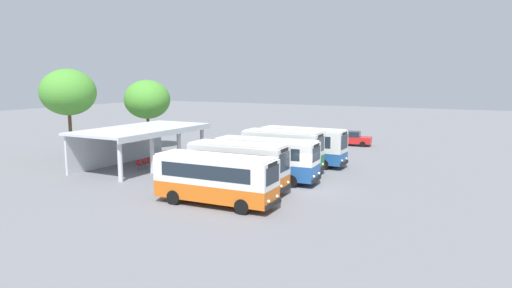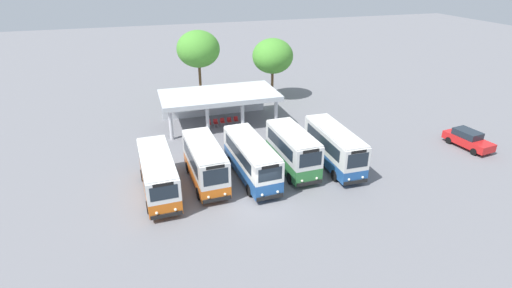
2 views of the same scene
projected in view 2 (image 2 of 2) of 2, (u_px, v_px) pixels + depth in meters
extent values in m
plane|color=slate|center=(261.00, 205.00, 28.14)|extent=(180.00, 180.00, 0.00)
cylinder|color=black|center=(179.00, 202.00, 27.70)|extent=(0.25, 0.91, 0.90)
cylinder|color=black|center=(148.00, 207.00, 27.07)|extent=(0.25, 0.91, 0.90)
cylinder|color=black|center=(170.00, 171.00, 31.73)|extent=(0.25, 0.91, 0.90)
cylinder|color=black|center=(142.00, 175.00, 31.10)|extent=(0.25, 0.91, 0.90)
cube|color=orange|center=(159.00, 183.00, 29.22)|extent=(2.48, 7.67, 1.01)
cube|color=white|center=(157.00, 167.00, 28.68)|extent=(2.48, 7.67, 1.57)
cube|color=white|center=(156.00, 157.00, 28.32)|extent=(2.41, 7.44, 0.12)
cube|color=black|center=(167.00, 215.00, 26.10)|extent=(2.10, 0.18, 0.28)
cube|color=#1E2833|center=(164.00, 193.00, 25.42)|extent=(1.81, 0.11, 1.02)
cube|color=black|center=(163.00, 185.00, 25.16)|extent=(1.33, 0.10, 0.24)
cube|color=#1E2833|center=(172.00, 164.00, 29.07)|extent=(0.26, 6.07, 0.86)
cube|color=#1E2833|center=(142.00, 168.00, 28.41)|extent=(0.26, 6.07, 0.86)
sphere|color=#EAEACC|center=(175.00, 210.00, 26.16)|extent=(0.20, 0.20, 0.20)
sphere|color=#EAEACC|center=(157.00, 213.00, 25.79)|extent=(0.20, 0.20, 0.20)
cylinder|color=black|center=(226.00, 189.00, 29.30)|extent=(0.26, 0.91, 0.90)
cylinder|color=black|center=(199.00, 194.00, 28.67)|extent=(0.26, 0.91, 0.90)
cylinder|color=black|center=(212.00, 164.00, 32.90)|extent=(0.26, 0.91, 0.90)
cylinder|color=black|center=(188.00, 167.00, 32.27)|extent=(0.26, 0.91, 0.90)
cube|color=orange|center=(206.00, 173.00, 30.62)|extent=(2.44, 6.88, 0.94)
cube|color=silver|center=(205.00, 157.00, 30.02)|extent=(2.44, 6.88, 1.87)
cube|color=silver|center=(204.00, 145.00, 29.60)|extent=(2.36, 6.68, 0.12)
cube|color=black|center=(217.00, 199.00, 27.82)|extent=(2.06, 0.18, 0.28)
cube|color=#1E2833|center=(216.00, 177.00, 27.11)|extent=(1.77, 0.12, 1.21)
cube|color=black|center=(215.00, 167.00, 26.79)|extent=(1.30, 0.10, 0.24)
cube|color=#1E2833|center=(218.00, 153.00, 30.41)|extent=(0.26, 5.44, 1.03)
cube|color=#1E2833|center=(190.00, 158.00, 29.76)|extent=(0.26, 5.44, 1.03)
sphere|color=#EAEACC|center=(225.00, 194.00, 27.88)|extent=(0.20, 0.20, 0.20)
sphere|color=#EAEACC|center=(209.00, 197.00, 27.52)|extent=(0.20, 0.20, 0.20)
cylinder|color=black|center=(275.00, 185.00, 29.73)|extent=(0.27, 0.91, 0.90)
cylinder|color=black|center=(249.00, 190.00, 29.08)|extent=(0.27, 0.91, 0.90)
cylinder|color=black|center=(253.00, 158.00, 33.83)|extent=(0.27, 0.91, 0.90)
cylinder|color=black|center=(230.00, 162.00, 33.18)|extent=(0.27, 0.91, 0.90)
cube|color=#23569E|center=(251.00, 167.00, 31.24)|extent=(2.59, 7.88, 1.14)
cube|color=white|center=(251.00, 152.00, 30.68)|extent=(2.59, 7.88, 1.55)
cube|color=white|center=(251.00, 142.00, 30.33)|extent=(2.51, 7.64, 0.12)
cube|color=black|center=(270.00, 197.00, 28.10)|extent=(2.05, 0.21, 0.28)
cube|color=#1E2833|center=(270.00, 174.00, 27.37)|extent=(1.77, 0.15, 1.01)
cube|color=black|center=(270.00, 167.00, 27.11)|extent=(1.30, 0.12, 0.24)
cube|color=#1E2833|center=(264.00, 149.00, 31.08)|extent=(0.39, 6.21, 0.85)
cube|color=#1E2833|center=(238.00, 153.00, 30.40)|extent=(0.39, 6.21, 0.85)
sphere|color=#EAEACC|center=(278.00, 192.00, 28.16)|extent=(0.20, 0.20, 0.20)
sphere|color=#EAEACC|center=(262.00, 195.00, 27.79)|extent=(0.20, 0.20, 0.20)
cylinder|color=black|center=(314.00, 174.00, 31.28)|extent=(0.25, 0.91, 0.90)
cylinder|color=black|center=(290.00, 178.00, 30.65)|extent=(0.25, 0.91, 0.90)
cylinder|color=black|center=(294.00, 153.00, 34.70)|extent=(0.25, 0.91, 0.90)
cylinder|color=black|center=(271.00, 157.00, 34.07)|extent=(0.25, 0.91, 0.90)
cube|color=#337F3D|center=(292.00, 159.00, 32.45)|extent=(2.42, 6.51, 1.20)
cube|color=silver|center=(293.00, 143.00, 31.83)|extent=(2.42, 6.51, 1.73)
cube|color=silver|center=(293.00, 132.00, 31.44)|extent=(2.35, 6.31, 0.12)
cube|color=black|center=(309.00, 183.00, 29.86)|extent=(2.10, 0.17, 0.28)
cube|color=#1E2833|center=(311.00, 160.00, 29.07)|extent=(1.81, 0.11, 1.12)
cube|color=black|center=(311.00, 151.00, 28.77)|extent=(1.32, 0.09, 0.24)
cube|color=#1E2833|center=(305.00, 140.00, 32.22)|extent=(0.21, 5.15, 0.95)
cube|color=#1E2833|center=(280.00, 144.00, 31.57)|extent=(0.21, 5.15, 0.95)
sphere|color=#EAEACC|center=(317.00, 178.00, 29.92)|extent=(0.20, 0.20, 0.20)
sphere|color=#EAEACC|center=(302.00, 181.00, 29.56)|extent=(0.20, 0.20, 0.20)
cylinder|color=black|center=(357.00, 172.00, 31.58)|extent=(0.23, 0.90, 0.90)
cylinder|color=black|center=(335.00, 176.00, 31.07)|extent=(0.23, 0.90, 0.90)
cylinder|color=black|center=(331.00, 148.00, 35.66)|extent=(0.23, 0.90, 0.90)
cylinder|color=black|center=(310.00, 151.00, 35.15)|extent=(0.23, 0.90, 0.90)
cube|color=#23569E|center=(333.00, 156.00, 33.18)|extent=(2.19, 7.59, 1.00)
cube|color=silver|center=(334.00, 141.00, 32.60)|extent=(2.19, 7.59, 1.79)
cube|color=silver|center=(335.00, 130.00, 32.19)|extent=(2.13, 7.37, 0.12)
cube|color=black|center=(356.00, 182.00, 30.02)|extent=(2.00, 0.12, 0.28)
cube|color=#1E2833|center=(358.00, 161.00, 29.30)|extent=(1.73, 0.07, 1.17)
cube|color=black|center=(359.00, 152.00, 28.99)|extent=(1.26, 0.06, 0.24)
cube|color=#1E2833|center=(345.00, 138.00, 32.93)|extent=(0.11, 6.06, 0.99)
cube|color=#1E2833|center=(322.00, 141.00, 32.39)|extent=(0.11, 6.06, 0.99)
sphere|color=#EAEACC|center=(363.00, 177.00, 30.05)|extent=(0.20, 0.20, 0.20)
sphere|color=#EAEACC|center=(349.00, 179.00, 29.75)|extent=(0.20, 0.20, 0.20)
cylinder|color=black|center=(487.00, 148.00, 35.84)|extent=(0.26, 0.66, 0.64)
cylinder|color=black|center=(474.00, 152.00, 35.21)|extent=(0.26, 0.66, 0.64)
cylinder|color=black|center=(461.00, 137.00, 38.09)|extent=(0.26, 0.66, 0.64)
cylinder|color=black|center=(449.00, 140.00, 37.46)|extent=(0.26, 0.66, 0.64)
cube|color=red|center=(468.00, 141.00, 36.50)|extent=(2.32, 4.59, 0.70)
cube|color=#1E2833|center=(468.00, 134.00, 36.41)|extent=(1.78, 2.46, 0.60)
cylinder|color=silver|center=(171.00, 124.00, 37.81)|extent=(0.36, 0.36, 3.20)
cylinder|color=silver|center=(208.00, 120.00, 38.77)|extent=(0.36, 0.36, 3.20)
cylinder|color=silver|center=(243.00, 116.00, 39.72)|extent=(0.36, 0.36, 3.20)
cylinder|color=silver|center=(276.00, 112.00, 40.68)|extent=(0.36, 0.36, 3.20)
cube|color=silver|center=(214.00, 101.00, 43.88)|extent=(11.48, 0.20, 3.20)
cube|color=silver|center=(219.00, 94.00, 40.76)|extent=(11.98, 6.25, 0.20)
cube|color=silver|center=(226.00, 106.00, 38.20)|extent=(11.98, 0.10, 0.28)
cylinder|color=slate|center=(211.00, 126.00, 40.86)|extent=(0.03, 0.03, 0.44)
cylinder|color=slate|center=(208.00, 127.00, 40.75)|extent=(0.03, 0.03, 0.44)
cylinder|color=slate|center=(210.00, 125.00, 41.16)|extent=(0.03, 0.03, 0.44)
cylinder|color=slate|center=(207.00, 126.00, 41.06)|extent=(0.03, 0.03, 0.44)
cube|color=#B21E1E|center=(209.00, 124.00, 40.86)|extent=(0.45, 0.45, 0.04)
cube|color=#B21E1E|center=(208.00, 121.00, 40.94)|extent=(0.44, 0.05, 0.40)
cylinder|color=slate|center=(218.00, 126.00, 41.04)|extent=(0.03, 0.03, 0.44)
cylinder|color=slate|center=(215.00, 126.00, 40.94)|extent=(0.03, 0.03, 0.44)
cylinder|color=slate|center=(217.00, 124.00, 41.34)|extent=(0.03, 0.03, 0.44)
cylinder|color=slate|center=(214.00, 125.00, 41.24)|extent=(0.03, 0.03, 0.44)
cube|color=#B21E1E|center=(216.00, 123.00, 41.04)|extent=(0.45, 0.45, 0.04)
cube|color=#B21E1E|center=(215.00, 121.00, 41.13)|extent=(0.44, 0.05, 0.40)
cylinder|color=slate|center=(225.00, 125.00, 41.29)|extent=(0.03, 0.03, 0.44)
cylinder|color=slate|center=(221.00, 125.00, 41.19)|extent=(0.03, 0.03, 0.44)
cylinder|color=slate|center=(224.00, 123.00, 41.59)|extent=(0.03, 0.03, 0.44)
cylinder|color=slate|center=(221.00, 124.00, 41.49)|extent=(0.03, 0.03, 0.44)
cube|color=#B21E1E|center=(223.00, 122.00, 41.29)|extent=(0.45, 0.45, 0.04)
cube|color=#B21E1E|center=(222.00, 120.00, 41.38)|extent=(0.44, 0.05, 0.40)
cylinder|color=slate|center=(232.00, 124.00, 41.48)|extent=(0.03, 0.03, 0.44)
cylinder|color=slate|center=(228.00, 124.00, 41.38)|extent=(0.03, 0.03, 0.44)
cylinder|color=slate|center=(231.00, 123.00, 41.78)|extent=(0.03, 0.03, 0.44)
cylinder|color=slate|center=(227.00, 123.00, 41.68)|extent=(0.03, 0.03, 0.44)
cube|color=#B21E1E|center=(229.00, 121.00, 41.48)|extent=(0.45, 0.45, 0.04)
cube|color=#B21E1E|center=(229.00, 119.00, 41.57)|extent=(0.44, 0.05, 0.40)
cylinder|color=slate|center=(238.00, 123.00, 41.71)|extent=(0.03, 0.03, 0.44)
cylinder|color=slate|center=(235.00, 123.00, 41.61)|extent=(0.03, 0.03, 0.44)
cylinder|color=slate|center=(237.00, 122.00, 42.01)|extent=(0.03, 0.03, 0.44)
cylinder|color=slate|center=(234.00, 122.00, 41.91)|extent=(0.03, 0.03, 0.44)
cube|color=#B21E1E|center=(236.00, 121.00, 41.71)|extent=(0.45, 0.45, 0.04)
cube|color=#B21E1E|center=(236.00, 118.00, 41.80)|extent=(0.44, 0.05, 0.40)
cylinder|color=brown|center=(200.00, 83.00, 48.23)|extent=(0.32, 0.32, 4.44)
ellipsoid|color=#4C9933|center=(198.00, 49.00, 46.49)|extent=(5.06, 5.06, 4.30)
cylinder|color=brown|center=(272.00, 85.00, 49.08)|extent=(0.32, 0.32, 3.50)
ellipsoid|color=#4C9933|center=(273.00, 56.00, 47.57)|extent=(4.91, 4.91, 4.17)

